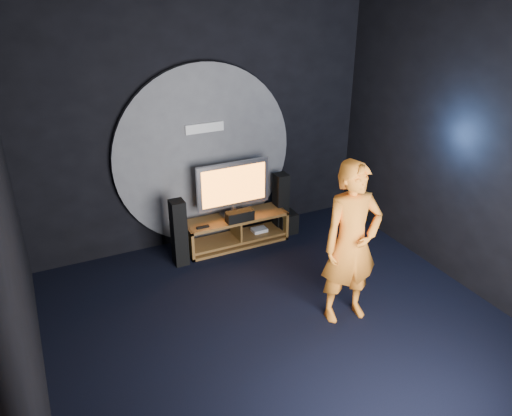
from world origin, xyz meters
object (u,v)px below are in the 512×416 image
Objects in this scene: tv at (233,187)px; player at (351,244)px; subwoofer at (286,222)px; media_console at (236,232)px; tower_speaker_right at (281,203)px; tower_speaker_left at (179,233)px.

tv is 0.57× the size of player.
tv reaches higher than subwoofer.
media_console is at bearing -178.81° from subwoofer.
media_console is 0.84m from subwoofer.
subwoofer is at bearing -3.35° from tv.
tower_speaker_right is 2.25m from player.
tv is 2.22m from player.
media_console is 0.70m from tv.
tower_speaker_left is at bearing -174.14° from subwoofer.
media_console is at bearing 108.79° from player.
player is (-0.30, -2.18, 0.48)m from tower_speaker_right.
subwoofer is (0.85, -0.05, -0.73)m from tv.
tower_speaker_right reaches higher than subwoofer.
tower_speaker_right reaches higher than media_console.
tower_speaker_left is at bearing -165.75° from tv.
player is (0.47, -2.10, 0.76)m from media_console.
tower_speaker_left is (-0.91, -0.23, -0.42)m from tv.
media_console reaches higher than subwoofer.
subwoofer is at bearing 86.17° from player.
tv is (-0.01, 0.07, 0.70)m from media_console.
subwoofer is (1.76, 0.18, -0.31)m from tower_speaker_left.
media_console is 0.83m from tower_speaker_right.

